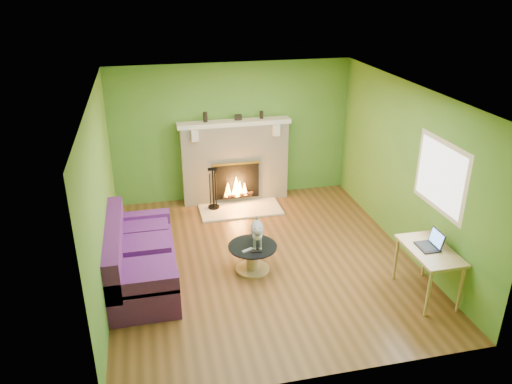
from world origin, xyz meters
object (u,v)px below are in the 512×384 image
coffee_table (253,256)px  cat (257,231)px  sofa (138,259)px  desk (430,255)px

coffee_table → cat: cat is taller
coffee_table → sofa: bearing=177.3°
sofa → cat: size_ratio=3.10×
sofa → coffee_table: sofa is taller
coffee_table → cat: 0.39m
sofa → coffee_table: 1.65m
coffee_table → cat: (0.08, 0.05, 0.38)m
sofa → cat: (1.72, -0.03, 0.26)m
desk → cat: 2.39m
coffee_table → cat: size_ratio=1.10×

